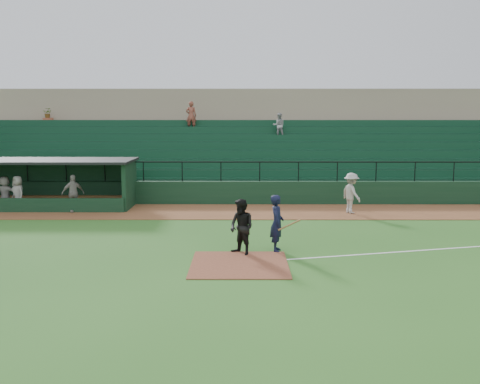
{
  "coord_description": "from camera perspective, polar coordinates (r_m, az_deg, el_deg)",
  "views": [
    {
      "loc": [
        0.07,
        -16.73,
        4.57
      ],
      "look_at": [
        0.0,
        5.0,
        1.4
      ],
      "focal_mm": 39.34,
      "sensor_mm": 36.0,
      "label": 1
    }
  ],
  "objects": [
    {
      "name": "warning_track",
      "position": [
        25.15,
        0.02,
        -2.13
      ],
      "size": [
        40.0,
        4.0,
        0.03
      ],
      "primitive_type": "cube",
      "color": "brown",
      "rests_on": "ground"
    },
    {
      "name": "dugout",
      "position": [
        28.25,
        -20.17,
        1.21
      ],
      "size": [
        8.9,
        3.2,
        2.42
      ],
      "color": "black",
      "rests_on": "ground"
    },
    {
      "name": "stadium_structure",
      "position": [
        33.27,
        0.06,
        4.4
      ],
      "size": [
        38.0,
        13.08,
        6.4
      ],
      "color": "black",
      "rests_on": "ground"
    },
    {
      "name": "home_plate_dirt",
      "position": [
        16.38,
        -0.06,
        -7.85
      ],
      "size": [
        3.0,
        3.0,
        0.03
      ],
      "primitive_type": "cube",
      "color": "brown",
      "rests_on": "ground"
    },
    {
      "name": "umpire",
      "position": [
        17.34,
        0.18,
        -3.83
      ],
      "size": [
        1.13,
        1.13,
        1.86
      ],
      "primitive_type": "imported",
      "rotation": [
        0.0,
        0.0,
        -0.79
      ],
      "color": "black",
      "rests_on": "ground"
    },
    {
      "name": "foul_line",
      "position": [
        20.13,
        23.49,
        -5.51
      ],
      "size": [
        17.49,
        4.44,
        0.01
      ],
      "primitive_type": "cube",
      "rotation": [
        0.0,
        0.0,
        0.24
      ],
      "color": "white",
      "rests_on": "ground"
    },
    {
      "name": "ground",
      "position": [
        17.34,
        -0.05,
        -6.98
      ],
      "size": [
        90.0,
        90.0,
        0.0
      ],
      "primitive_type": "plane",
      "color": "#2A5D1E",
      "rests_on": "ground"
    },
    {
      "name": "dugout_player_a",
      "position": [
        26.09,
        -17.66,
        -0.14
      ],
      "size": [
        1.12,
        0.91,
        1.78
      ],
      "primitive_type": "imported",
      "rotation": [
        0.0,
        0.0,
        0.54
      ],
      "color": "gray",
      "rests_on": "warning_track"
    },
    {
      "name": "runner",
      "position": [
        25.09,
        11.98,
        -0.11
      ],
      "size": [
        1.13,
        1.4,
        1.89
      ],
      "primitive_type": "imported",
      "rotation": [
        0.0,
        0.0,
        1.97
      ],
      "color": "#ACA7A1",
      "rests_on": "warning_track"
    },
    {
      "name": "dugout_player_c",
      "position": [
        27.82,
        -24.1,
        -0.1
      ],
      "size": [
        1.58,
        0.66,
        1.65
      ],
      "primitive_type": "imported",
      "rotation": [
        0.0,
        0.0,
        3.03
      ],
      "color": "#A6A09C",
      "rests_on": "warning_track"
    },
    {
      "name": "dugout_player_b",
      "position": [
        27.31,
        -22.92,
        -0.14
      ],
      "size": [
        0.98,
        0.93,
        1.69
      ],
      "primitive_type": "imported",
      "rotation": [
        0.0,
        0.0,
        -0.68
      ],
      "color": "gray",
      "rests_on": "warning_track"
    },
    {
      "name": "batter_at_plate",
      "position": [
        17.8,
        4.03,
        -3.4
      ],
      "size": [
        1.04,
        0.73,
        1.94
      ],
      "color": "black",
      "rests_on": "ground"
    }
  ]
}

